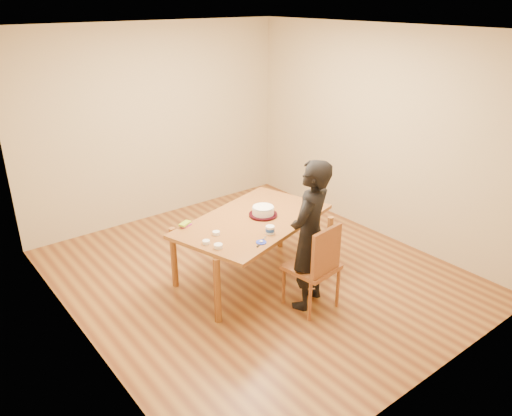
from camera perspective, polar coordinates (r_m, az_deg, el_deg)
room_shell at (r=5.58m, az=-2.10°, el=5.95°), size 4.00×4.50×2.70m
dining_table at (r=5.44m, az=-0.33°, el=-1.48°), size 1.93×1.46×0.04m
dining_chair at (r=5.14m, az=6.36°, el=-6.72°), size 0.52×0.52×0.04m
cake_plate at (r=5.51m, az=0.82°, el=-0.78°), size 0.32×0.32×0.02m
cake at (r=5.49m, az=0.82°, el=-0.30°), size 0.24×0.24×0.08m
frosting_dome at (r=5.47m, az=0.83°, el=0.19°), size 0.24×0.24×0.03m
frosting_tub at (r=5.10m, az=1.62°, el=-2.50°), size 0.09×0.09×0.08m
frosting_lid at (r=4.93m, az=0.60°, el=-3.94°), size 0.11×0.11×0.01m
frosting_dollop at (r=4.92m, az=0.60°, el=-3.80°), size 0.04×0.04×0.02m
ramekin_green at (r=4.83m, az=-4.34°, el=-4.37°), size 0.09×0.09×0.04m
ramekin_yellow at (r=5.10m, az=-4.58°, el=-2.87°), size 0.07×0.07×0.04m
ramekin_multi at (r=4.93m, az=-5.71°, el=-3.90°), size 0.07×0.07×0.04m
candy_box_pink at (r=5.32m, az=-8.02°, el=-1.97°), size 0.13×0.09×0.02m
candy_box_green at (r=5.31m, az=-8.10°, el=-1.77°), size 0.16×0.13×0.02m
spatula at (r=4.91m, az=0.50°, el=-4.03°), size 0.16×0.10×0.01m
person at (r=5.01m, az=6.17°, el=-3.14°), size 0.68×0.57×1.58m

